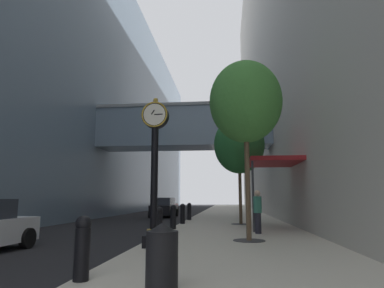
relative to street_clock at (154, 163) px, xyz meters
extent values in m
plane|color=black|center=(-0.57, 19.40, -2.67)|extent=(110.00, 110.00, 0.00)
cube|color=beige|center=(2.55, 22.40, -2.60)|extent=(6.24, 80.00, 0.14)
cube|color=slate|center=(-12.56, 22.40, 9.59)|extent=(9.00, 80.00, 24.52)
cube|color=slate|center=(-1.20, 16.34, 4.47)|extent=(14.33, 3.20, 3.11)
cube|color=gray|center=(-1.20, 16.34, 6.14)|extent=(14.33, 3.40, 0.24)
cube|color=#B7B2A8|center=(10.17, 22.40, 16.57)|extent=(9.00, 80.00, 38.48)
cube|color=black|center=(0.00, 0.01, -2.35)|extent=(0.55, 0.55, 0.35)
cylinder|color=gold|center=(0.00, 0.01, -2.09)|extent=(0.39, 0.38, 0.18)
cylinder|color=black|center=(0.00, 0.01, -0.46)|extent=(0.22, 0.22, 3.08)
cylinder|color=black|center=(0.00, 0.01, 1.50)|extent=(0.84, 0.28, 0.84)
torus|color=gold|center=(0.00, -0.15, 1.50)|extent=(0.82, 0.05, 0.82)
cylinder|color=silver|center=(0.00, -0.14, 1.50)|extent=(0.69, 0.01, 0.69)
cylinder|color=silver|center=(0.00, 0.16, 1.50)|extent=(0.69, 0.01, 0.69)
sphere|color=gold|center=(0.00, 0.01, 1.99)|extent=(0.16, 0.16, 0.16)
cube|color=black|center=(-0.05, -0.15, 1.57)|extent=(0.12, 0.01, 0.16)
cube|color=black|center=(0.13, -0.15, 1.50)|extent=(0.26, 0.01, 0.04)
cylinder|color=black|center=(-0.37, -4.14, -2.07)|extent=(0.28, 0.28, 0.91)
sphere|color=black|center=(-0.37, -4.14, -1.54)|extent=(0.29, 0.29, 0.29)
cylinder|color=black|center=(-0.37, 2.60, -2.07)|extent=(0.28, 0.28, 0.91)
sphere|color=black|center=(-0.37, 2.60, -1.54)|extent=(0.29, 0.29, 0.29)
cylinder|color=black|center=(-0.37, 5.97, -2.07)|extent=(0.28, 0.28, 0.91)
sphere|color=black|center=(-0.37, 5.97, -1.54)|extent=(0.29, 0.29, 0.29)
cylinder|color=black|center=(-0.37, 9.34, -2.07)|extent=(0.28, 0.28, 0.91)
sphere|color=black|center=(-0.37, 9.34, -1.54)|extent=(0.29, 0.29, 0.29)
cylinder|color=black|center=(-0.37, 12.71, -2.07)|extent=(0.28, 0.28, 0.91)
sphere|color=black|center=(-0.37, 12.71, -1.54)|extent=(0.29, 0.29, 0.29)
cylinder|color=#333335|center=(2.94, 1.89, -2.52)|extent=(1.10, 1.10, 0.02)
cylinder|color=brown|center=(2.94, 1.89, -0.55)|extent=(0.18, 0.18, 3.95)
ellipsoid|color=#428438|center=(2.94, 1.89, 2.42)|extent=(2.64, 2.64, 3.03)
cylinder|color=#333335|center=(2.94, 9.31, -2.52)|extent=(1.10, 1.10, 0.02)
cylinder|color=brown|center=(2.94, 9.31, -0.81)|extent=(0.18, 0.18, 3.43)
ellipsoid|color=#23602D|center=(2.94, 9.31, 2.00)|extent=(2.92, 2.92, 3.36)
cylinder|color=black|center=(1.17, -4.61, -2.07)|extent=(0.52, 0.52, 0.92)
cone|color=black|center=(1.17, -4.61, -1.56)|extent=(0.53, 0.53, 0.16)
cylinder|color=#23232D|center=(3.47, 4.30, -2.11)|extent=(0.28, 0.28, 0.84)
cylinder|color=#337560|center=(3.47, 4.30, -1.35)|extent=(0.36, 0.36, 0.68)
sphere|color=beige|center=(3.47, 4.30, -0.88)|extent=(0.26, 0.26, 0.26)
cube|color=brown|center=(3.48, 4.52, -1.73)|extent=(0.21, 0.13, 0.24)
cube|color=maroon|center=(4.47, 6.58, 0.67)|extent=(2.40, 3.60, 0.20)
cylinder|color=#333338|center=(3.35, 4.98, -0.93)|extent=(0.10, 0.10, 3.20)
cylinder|color=#333338|center=(3.35, 8.18, -0.93)|extent=(0.10, 0.10, 3.20)
cylinder|color=black|center=(-4.17, 0.32, -2.35)|extent=(0.24, 0.65, 0.64)
cube|color=black|center=(-3.18, 18.36, -2.05)|extent=(1.73, 4.17, 0.79)
cube|color=#282D38|center=(-3.18, 18.16, -1.36)|extent=(1.52, 2.34, 0.64)
cylinder|color=black|center=(-4.03, 19.79, -2.35)|extent=(0.22, 0.64, 0.64)
cylinder|color=black|center=(-2.32, 19.78, -2.35)|extent=(0.22, 0.64, 0.64)
cylinder|color=black|center=(-4.04, 16.95, -2.35)|extent=(0.22, 0.64, 0.64)
cylinder|color=black|center=(-2.33, 16.94, -2.35)|extent=(0.22, 0.64, 0.64)
cube|color=#AD191E|center=(-4.09, 25.27, -2.06)|extent=(1.89, 4.22, 0.77)
cube|color=#282D38|center=(-4.08, 25.06, -1.38)|extent=(1.61, 2.38, 0.63)
cylinder|color=black|center=(-5.01, 26.65, -2.35)|extent=(0.24, 0.65, 0.64)
cylinder|color=black|center=(-3.27, 26.71, -2.35)|extent=(0.24, 0.65, 0.64)
cylinder|color=black|center=(-4.91, 23.82, -2.35)|extent=(0.24, 0.65, 0.64)
cylinder|color=black|center=(-3.17, 23.88, -2.35)|extent=(0.24, 0.65, 0.64)
camera|label=1|loc=(2.24, -10.10, -1.08)|focal=31.30mm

